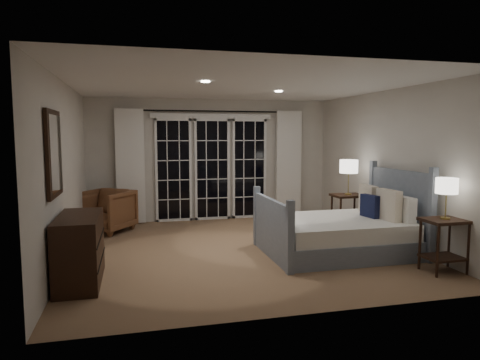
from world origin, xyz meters
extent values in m
plane|color=#93714F|center=(0.00, 0.00, 0.00)|extent=(5.00, 5.00, 0.00)
plane|color=white|center=(0.00, 0.00, 2.50)|extent=(5.00, 5.00, 0.00)
cube|color=beige|center=(-2.50, 0.00, 1.25)|extent=(0.02, 5.00, 2.50)
cube|color=beige|center=(2.50, 0.00, 1.25)|extent=(0.02, 5.00, 2.50)
cube|color=beige|center=(0.00, 2.50, 1.25)|extent=(5.00, 0.02, 2.50)
cube|color=beige|center=(0.00, -2.50, 1.25)|extent=(5.00, 0.02, 2.50)
cube|color=black|center=(-0.80, 2.47, 1.05)|extent=(0.66, 0.02, 2.02)
cube|color=black|center=(0.00, 2.47, 1.05)|extent=(0.66, 0.02, 2.02)
cube|color=black|center=(0.80, 2.47, 1.05)|extent=(0.66, 0.02, 2.02)
cube|color=white|center=(0.00, 2.46, 2.15)|extent=(2.50, 0.04, 0.10)
cylinder|color=black|center=(0.00, 2.40, 2.25)|extent=(3.50, 0.03, 0.03)
cube|color=white|center=(-1.65, 2.38, 1.15)|extent=(0.55, 0.10, 2.25)
cube|color=white|center=(1.65, 2.38, 1.15)|extent=(0.55, 0.10, 2.25)
cylinder|color=white|center=(0.80, 0.60, 2.49)|extent=(0.12, 0.12, 0.01)
cylinder|color=white|center=(-0.60, -0.40, 2.49)|extent=(0.12, 0.12, 0.01)
cube|color=gray|center=(1.35, -0.54, 0.14)|extent=(1.95, 1.52, 0.28)
cube|color=white|center=(1.35, -0.54, 0.40)|extent=(1.89, 1.46, 0.24)
cube|color=gray|center=(2.38, -0.54, 0.62)|extent=(0.06, 1.52, 1.23)
cube|color=gray|center=(0.32, -0.54, 0.43)|extent=(0.06, 1.52, 0.85)
cube|color=white|center=(2.18, -0.86, 0.70)|extent=(0.14, 0.60, 0.36)
cube|color=white|center=(2.18, -0.22, 0.70)|extent=(0.14, 0.60, 0.36)
cube|color=beige|center=(2.02, -0.82, 0.75)|extent=(0.16, 0.46, 0.45)
cube|color=beige|center=(2.02, -0.26, 0.75)|extent=(0.16, 0.46, 0.45)
cube|color=#151A3A|center=(1.88, -0.54, 0.69)|extent=(0.15, 0.35, 0.34)
cube|color=black|center=(2.27, -1.69, 0.67)|extent=(0.54, 0.43, 0.04)
cube|color=black|center=(2.27, -1.69, 0.19)|extent=(0.49, 0.39, 0.03)
cylinder|color=black|center=(2.05, -1.86, 0.33)|extent=(0.04, 0.04, 0.66)
cylinder|color=black|center=(2.50, -1.86, 0.33)|extent=(0.04, 0.04, 0.66)
cylinder|color=black|center=(2.05, -1.52, 0.33)|extent=(0.04, 0.04, 0.66)
cylinder|color=black|center=(2.50, -1.52, 0.33)|extent=(0.04, 0.04, 0.66)
cube|color=black|center=(2.13, 0.61, 0.68)|extent=(0.54, 0.43, 0.04)
cube|color=black|center=(2.13, 0.61, 0.20)|extent=(0.50, 0.39, 0.03)
cylinder|color=black|center=(1.91, 0.44, 0.34)|extent=(0.04, 0.04, 0.67)
cylinder|color=black|center=(2.36, 0.44, 0.34)|extent=(0.04, 0.04, 0.67)
cylinder|color=black|center=(1.91, 0.79, 0.34)|extent=(0.04, 0.04, 0.67)
cylinder|color=black|center=(2.36, 0.79, 0.34)|extent=(0.04, 0.04, 0.67)
cylinder|color=#AE9745|center=(2.27, -1.69, 0.70)|extent=(0.12, 0.12, 0.02)
cylinder|color=#AE9745|center=(2.27, -1.69, 0.87)|extent=(0.02, 0.02, 0.31)
cylinder|color=white|center=(2.27, -1.69, 1.12)|extent=(0.27, 0.27, 0.20)
cylinder|color=#AE9745|center=(2.13, 0.61, 0.71)|extent=(0.12, 0.12, 0.02)
cylinder|color=#AE9745|center=(2.13, 0.61, 0.91)|extent=(0.02, 0.02, 0.37)
cylinder|color=white|center=(2.13, 0.61, 1.21)|extent=(0.32, 0.32, 0.24)
imported|color=brown|center=(-2.10, 1.77, 0.39)|extent=(1.16, 1.17, 0.77)
cube|color=black|center=(-2.23, -0.99, 0.41)|extent=(0.48, 1.15, 0.82)
cube|color=black|center=(-1.99, -0.99, 0.27)|extent=(0.01, 1.13, 0.01)
cube|color=black|center=(-1.99, -0.99, 0.54)|extent=(0.01, 1.13, 0.01)
cube|color=black|center=(-2.47, -0.99, 1.55)|extent=(0.04, 0.85, 1.00)
cube|color=white|center=(-2.44, -0.99, 1.55)|extent=(0.01, 0.73, 0.88)
camera|label=1|loc=(-1.57, -6.28, 1.76)|focal=32.00mm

